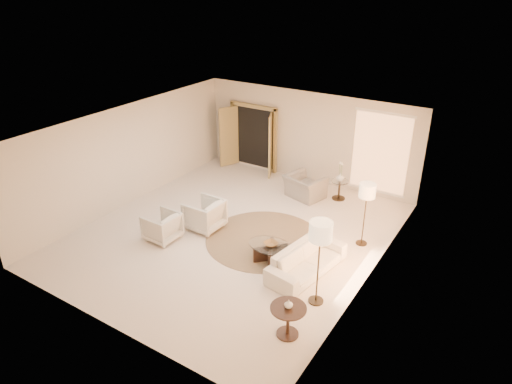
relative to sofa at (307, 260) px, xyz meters
The scene contains 18 objects.
room 2.58m from the sofa, 167.78° to the left, with size 7.04×8.04×2.83m.
windows_right 1.68m from the sofa, 26.94° to the left, with size 0.10×6.40×2.40m, color #F0A160, non-canonical shape.
window_back_corner 4.57m from the sofa, 89.76° to the left, with size 1.70×0.10×2.40m, color #F0A160, non-canonical shape.
curtains_right 2.12m from the sofa, 53.18° to the left, with size 0.06×5.20×2.60m, color beige, non-canonical shape.
french_doors 6.06m from the sofa, 134.12° to the left, with size 1.95×0.66×2.16m.
area_rug 1.64m from the sofa, 156.66° to the left, with size 2.89×2.89×0.01m, color #483524.
sofa is the anchor object (origin of this frame).
armchair_left 3.09m from the sofa, behind, with size 0.84×0.79×0.87m, color silver.
armchair_right 3.68m from the sofa, 169.57° to the right, with size 0.75×0.70×0.77m, color silver.
accent_chair 3.71m from the sofa, 117.53° to the left, with size 1.04×0.68×0.91m, color gray.
coffee_table 0.90m from the sofa, behind, with size 1.24×1.24×0.40m.
end_table 2.02m from the sofa, 73.21° to the right, with size 0.66×0.66×0.62m.
side_table 3.81m from the sofa, 102.44° to the left, with size 0.49×0.49×0.57m.
floor_lamp_near 2.14m from the sofa, 70.48° to the left, with size 0.39×0.39×1.60m.
floor_lamp_far 1.62m from the sofa, 52.69° to the right, with size 0.44×0.44×1.82m.
bowl 0.91m from the sofa, behind, with size 0.30×0.30×0.07m, color brown.
end_vase 2.06m from the sofa, 73.21° to the right, with size 0.15×0.15×0.16m, color silver.
side_vase 3.83m from the sofa, 102.44° to the left, with size 0.23×0.23×0.24m, color silver.
Camera 1 is at (5.78, -8.11, 5.97)m, focal length 32.00 mm.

